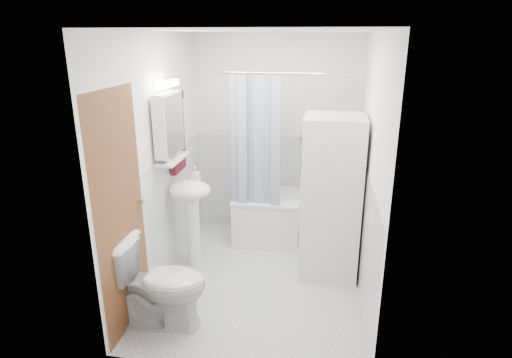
% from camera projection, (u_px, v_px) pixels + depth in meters
% --- Properties ---
extents(floor, '(2.60, 2.60, 0.00)m').
position_uv_depth(floor, '(259.00, 278.00, 4.38)').
color(floor, '#B4B4B8').
rests_on(floor, ground).
extents(room_walls, '(2.60, 2.60, 2.60)m').
position_uv_depth(room_walls, '(260.00, 136.00, 3.91)').
color(room_walls, white).
rests_on(room_walls, ground).
extents(wainscot, '(1.98, 2.58, 2.58)m').
position_uv_depth(wainscot, '(264.00, 213.00, 4.46)').
color(wainscot, white).
rests_on(wainscot, ground).
extents(door, '(0.05, 2.00, 2.00)m').
position_uv_depth(door, '(142.00, 201.00, 3.69)').
color(door, brown).
rests_on(door, ground).
extents(bathtub, '(1.50, 0.71, 0.57)m').
position_uv_depth(bathtub, '(298.00, 216.00, 5.09)').
color(bathtub, white).
rests_on(bathtub, ground).
extents(tub_spout, '(0.04, 0.12, 0.04)m').
position_uv_depth(tub_spout, '(318.00, 163.00, 5.19)').
color(tub_spout, silver).
rests_on(tub_spout, room_walls).
extents(curtain_rod, '(1.68, 0.02, 0.02)m').
position_uv_depth(curtain_rod, '(301.00, 73.00, 4.28)').
color(curtain_rod, silver).
rests_on(curtain_rod, room_walls).
extents(shower_curtain, '(0.55, 0.02, 1.45)m').
position_uv_depth(shower_curtain, '(256.00, 144.00, 4.59)').
color(shower_curtain, '#142348').
rests_on(shower_curtain, curtain_rod).
extents(sink, '(0.44, 0.37, 1.04)m').
position_uv_depth(sink, '(191.00, 203.00, 4.44)').
color(sink, white).
rests_on(sink, ground).
extents(medicine_cabinet, '(0.13, 0.50, 0.71)m').
position_uv_depth(medicine_cabinet, '(169.00, 122.00, 4.12)').
color(medicine_cabinet, white).
rests_on(medicine_cabinet, room_walls).
extents(shelf, '(0.18, 0.54, 0.02)m').
position_uv_depth(shelf, '(173.00, 159.00, 4.23)').
color(shelf, silver).
rests_on(shelf, room_walls).
extents(shower_caddy, '(0.22, 0.06, 0.02)m').
position_uv_depth(shower_caddy, '(323.00, 143.00, 5.09)').
color(shower_caddy, silver).
rests_on(shower_caddy, room_walls).
extents(towel, '(0.07, 0.35, 0.85)m').
position_uv_depth(towel, '(177.00, 131.00, 4.45)').
color(towel, maroon).
rests_on(towel, room_walls).
extents(washer_dryer, '(0.60, 0.59, 1.64)m').
position_uv_depth(washer_dryer, '(331.00, 197.00, 4.28)').
color(washer_dryer, white).
rests_on(washer_dryer, ground).
extents(toilet, '(0.82, 0.49, 0.78)m').
position_uv_depth(toilet, '(159.00, 283.00, 3.58)').
color(toilet, white).
rests_on(toilet, ground).
extents(soap_pump, '(0.08, 0.17, 0.08)m').
position_uv_depth(soap_pump, '(196.00, 179.00, 4.42)').
color(soap_pump, gray).
rests_on(soap_pump, sink).
extents(shelf_bottle, '(0.07, 0.18, 0.07)m').
position_uv_depth(shelf_bottle, '(167.00, 158.00, 4.07)').
color(shelf_bottle, gray).
rests_on(shelf_bottle, shelf).
extents(shelf_cup, '(0.10, 0.09, 0.10)m').
position_uv_depth(shelf_cup, '(176.00, 150.00, 4.32)').
color(shelf_cup, gray).
rests_on(shelf_cup, shelf).
extents(shampoo_a, '(0.13, 0.17, 0.13)m').
position_uv_depth(shampoo_a, '(305.00, 136.00, 5.10)').
color(shampoo_a, gray).
rests_on(shampoo_a, shower_caddy).
extents(shampoo_b, '(0.08, 0.21, 0.08)m').
position_uv_depth(shampoo_b, '(315.00, 138.00, 5.09)').
color(shampoo_b, navy).
rests_on(shampoo_b, shower_caddy).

